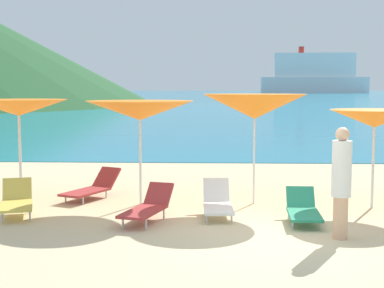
# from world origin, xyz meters

# --- Properties ---
(ground_plane) EXTENTS (50.00, 100.00, 0.30)m
(ground_plane) POSITION_xyz_m (0.00, 10.00, -0.15)
(ground_plane) COLOR beige
(ocean_water) EXTENTS (650.00, 440.00, 0.02)m
(ocean_water) POSITION_xyz_m (0.00, 229.21, 0.01)
(ocean_water) COLOR teal
(ocean_water) RESTS_ON ground_plane
(umbrella_2) EXTENTS (2.17, 2.17, 2.23)m
(umbrella_2) POSITION_xyz_m (-5.23, 3.06, 2.05)
(umbrella_2) COLOR silver
(umbrella_2) RESTS_ON ground_plane
(umbrella_3) EXTENTS (2.34, 2.34, 2.22)m
(umbrella_3) POSITION_xyz_m (-2.43, 2.49, 2.01)
(umbrella_3) COLOR silver
(umbrella_3) RESTS_ON ground_plane
(umbrella_4) EXTENTS (2.36, 2.36, 2.36)m
(umbrella_4) POSITION_xyz_m (0.00, 2.65, 2.10)
(umbrella_4) COLOR silver
(umbrella_4) RESTS_ON ground_plane
(umbrella_5) EXTENTS (1.94, 1.94, 2.05)m
(umbrella_5) POSITION_xyz_m (2.43, 2.29, 1.86)
(umbrella_5) COLOR silver
(umbrella_5) RESTS_ON ground_plane
(lounge_chair_0) EXTENTS (0.96, 1.46, 0.67)m
(lounge_chair_0) POSITION_xyz_m (-4.70, 1.28, 0.30)
(lounge_chair_0) COLOR #D8BF4C
(lounge_chair_0) RESTS_ON ground_plane
(lounge_chair_1) EXTENTS (0.61, 1.45, 0.57)m
(lounge_chair_1) POSITION_xyz_m (0.80, 0.98, 0.24)
(lounge_chair_1) COLOR #268C66
(lounge_chair_1) RESTS_ON ground_plane
(lounge_chair_2) EXTENTS (0.94, 1.65, 0.63)m
(lounge_chair_2) POSITION_xyz_m (-2.09, 0.92, 0.29)
(lounge_chair_2) COLOR #A53333
(lounge_chair_2) RESTS_ON ground_plane
(lounge_chair_4) EXTENTS (1.19, 1.71, 0.62)m
(lounge_chair_4) POSITION_xyz_m (-3.61, 3.09, 0.25)
(lounge_chair_4) COLOR #A53333
(lounge_chair_4) RESTS_ON ground_plane
(lounge_chair_6) EXTENTS (0.60, 1.48, 0.65)m
(lounge_chair_6) POSITION_xyz_m (-0.79, 1.43, 0.27)
(lounge_chair_6) COLOR white
(lounge_chair_6) RESTS_ON ground_plane
(beachgoer_1) EXTENTS (0.32, 0.32, 1.86)m
(beachgoer_1) POSITION_xyz_m (1.23, -0.17, 0.99)
(beachgoer_1) COLOR #DBAA84
(beachgoer_1) RESTS_ON ground_plane
(cruise_ship) EXTENTS (49.66, 9.10, 21.58)m
(cruise_ship) POSITION_xyz_m (45.95, 259.96, 8.24)
(cruise_ship) COLOR white
(cruise_ship) RESTS_ON ocean_water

